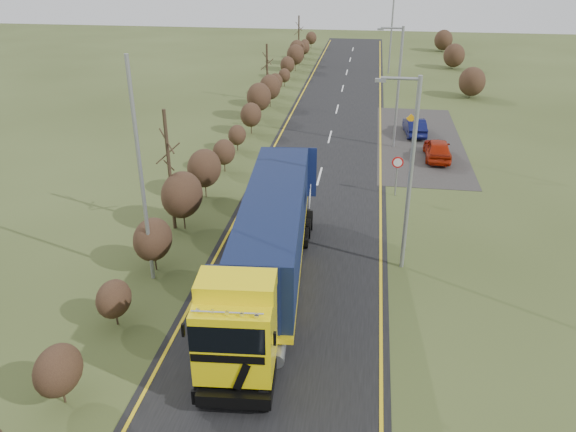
% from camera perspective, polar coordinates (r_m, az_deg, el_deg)
% --- Properties ---
extents(ground, '(160.00, 160.00, 0.00)m').
position_cam_1_polar(ground, '(23.84, 0.44, -6.53)').
color(ground, '#37421C').
rests_on(ground, ground).
extents(road, '(8.00, 120.00, 0.02)m').
position_cam_1_polar(road, '(32.68, 2.89, 2.77)').
color(road, black).
rests_on(road, ground).
extents(layby, '(6.00, 18.00, 0.02)m').
position_cam_1_polar(layby, '(42.12, 13.19, 7.44)').
color(layby, '#2F2C2A').
rests_on(layby, ground).
extents(lane_markings, '(7.52, 116.00, 0.01)m').
position_cam_1_polar(lane_markings, '(32.39, 2.83, 2.59)').
color(lane_markings, gold).
rests_on(lane_markings, road).
extents(hedgerow, '(2.24, 102.04, 6.05)m').
position_cam_1_polar(hedgerow, '(31.26, -8.48, 4.60)').
color(hedgerow, '#321E16').
rests_on(hedgerow, ground).
extents(lorry, '(3.22, 14.28, 3.94)m').
position_cam_1_polar(lorry, '(22.05, -1.93, -2.69)').
color(lorry, black).
rests_on(lorry, ground).
extents(car_red_hatchback, '(1.63, 4.03, 1.37)m').
position_cam_1_polar(car_red_hatchback, '(38.47, 14.95, 6.57)').
color(car_red_hatchback, '#9E1E07').
rests_on(car_red_hatchback, ground).
extents(car_blue_sedan, '(1.67, 3.97, 1.27)m').
position_cam_1_polar(car_blue_sedan, '(43.32, 12.74, 8.85)').
color(car_blue_sedan, '#0A0E3B').
rests_on(car_blue_sedan, ground).
extents(streetlight_near, '(1.78, 0.18, 8.34)m').
position_cam_1_polar(streetlight_near, '(23.35, 12.17, 4.70)').
color(streetlight_near, gray).
rests_on(streetlight_near, ground).
extents(streetlight_mid, '(1.74, 0.18, 8.13)m').
position_cam_1_polar(streetlight_mid, '(39.32, 11.04, 13.09)').
color(streetlight_mid, gray).
rests_on(streetlight_mid, ground).
extents(streetlight_far, '(1.86, 0.18, 8.71)m').
position_cam_1_polar(streetlight_far, '(64.76, 10.39, 18.24)').
color(streetlight_far, gray).
rests_on(streetlight_far, ground).
extents(left_pole, '(0.16, 0.16, 9.29)m').
position_cam_1_polar(left_pole, '(22.65, -14.71, 3.96)').
color(left_pole, gray).
rests_on(left_pole, ground).
extents(speed_sign, '(0.64, 0.10, 2.31)m').
position_cam_1_polar(speed_sign, '(31.76, 11.03, 4.74)').
color(speed_sign, gray).
rests_on(speed_sign, ground).
extents(warning_board, '(0.69, 0.11, 1.80)m').
position_cam_1_polar(warning_board, '(42.43, 12.33, 9.18)').
color(warning_board, gray).
rests_on(warning_board, ground).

